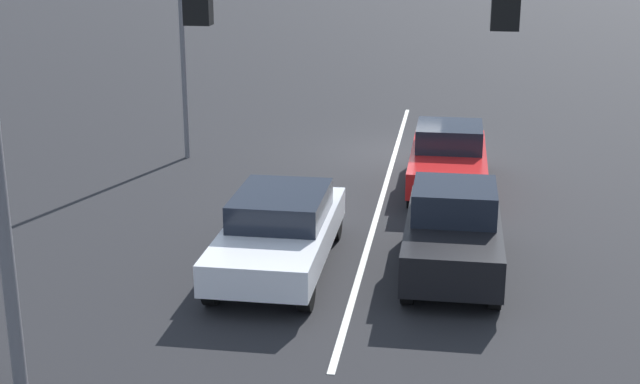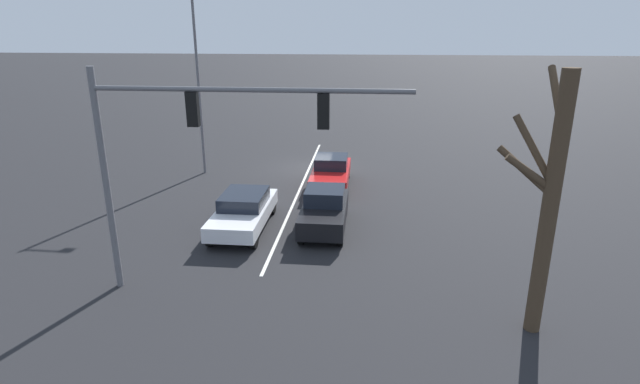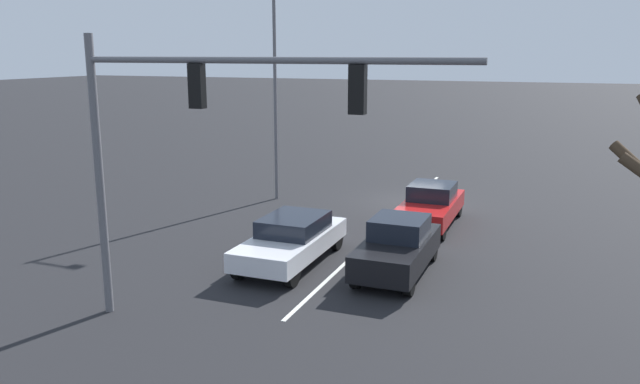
{
  "view_description": "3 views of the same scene",
  "coord_description": "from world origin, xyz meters",
  "px_view_note": "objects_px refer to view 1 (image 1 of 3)",
  "views": [
    {
      "loc": [
        -1.6,
        24.41,
        6.31
      ],
      "look_at": [
        0.62,
        9.98,
        1.84
      ],
      "focal_mm": 50.0,
      "sensor_mm": 36.0,
      "label": 1
    },
    {
      "loc": [
        -3.36,
        27.22,
        7.74
      ],
      "look_at": [
        -1.42,
        7.89,
        1.26
      ],
      "focal_mm": 28.0,
      "sensor_mm": 36.0,
      "label": 2
    },
    {
      "loc": [
        -5.89,
        25.53,
        6.27
      ],
      "look_at": [
        1.07,
        7.83,
        2.01
      ],
      "focal_mm": 35.0,
      "sensor_mm": 36.0,
      "label": 3
    }
  ],
  "objects_px": {
    "car_white_midlane_front": "(280,229)",
    "traffic_signal_gantry": "(181,52)",
    "car_red_leftlane_second": "(448,157)",
    "car_black_leftlane_front": "(453,231)"
  },
  "relations": [
    {
      "from": "car_red_leftlane_second",
      "to": "traffic_signal_gantry",
      "type": "relative_size",
      "value": 0.52
    },
    {
      "from": "car_white_midlane_front",
      "to": "car_red_leftlane_second",
      "type": "relative_size",
      "value": 1.03
    },
    {
      "from": "car_black_leftlane_front",
      "to": "car_red_leftlane_second",
      "type": "distance_m",
      "value": 5.49
    },
    {
      "from": "car_red_leftlane_second",
      "to": "car_white_midlane_front",
      "type": "bearing_deg",
      "value": 62.2
    },
    {
      "from": "car_white_midlane_front",
      "to": "car_black_leftlane_front",
      "type": "height_order",
      "value": "car_black_leftlane_front"
    },
    {
      "from": "car_black_leftlane_front",
      "to": "car_white_midlane_front",
      "type": "bearing_deg",
      "value": 5.08
    },
    {
      "from": "car_white_midlane_front",
      "to": "car_black_leftlane_front",
      "type": "xyz_separation_m",
      "value": [
        -3.21,
        -0.29,
        0.03
      ]
    },
    {
      "from": "car_black_leftlane_front",
      "to": "traffic_signal_gantry",
      "type": "height_order",
      "value": "traffic_signal_gantry"
    },
    {
      "from": "car_white_midlane_front",
      "to": "car_red_leftlane_second",
      "type": "bearing_deg",
      "value": -117.8
    },
    {
      "from": "car_white_midlane_front",
      "to": "traffic_signal_gantry",
      "type": "relative_size",
      "value": 0.54
    }
  ]
}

